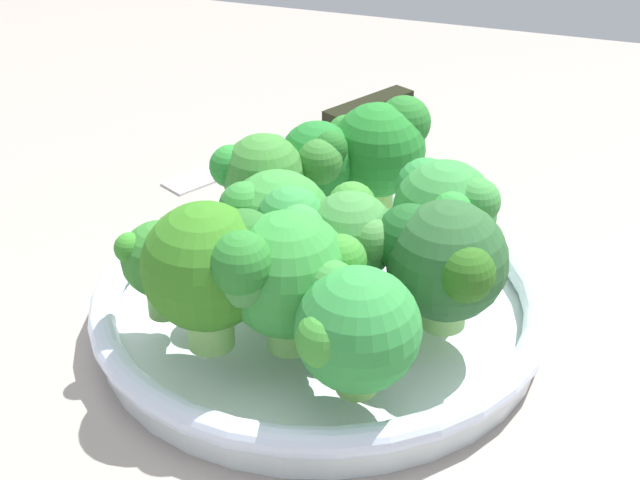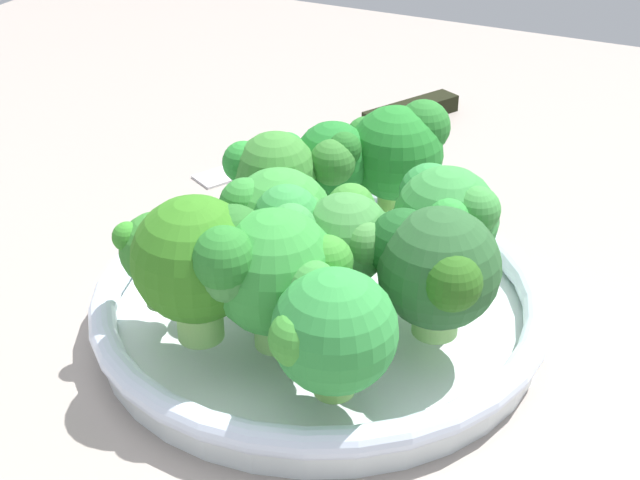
% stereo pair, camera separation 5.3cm
% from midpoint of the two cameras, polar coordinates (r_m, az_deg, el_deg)
% --- Properties ---
extents(ground_plane, '(1.30, 1.30, 0.03)m').
position_cam_midpoint_polar(ground_plane, '(0.55, -4.70, -7.78)').
color(ground_plane, gray).
extents(bowl, '(0.27, 0.27, 0.03)m').
position_cam_midpoint_polar(bowl, '(0.55, -2.75, -4.08)').
color(bowl, silver).
rests_on(bowl, ground_plane).
extents(broccoli_floret_0, '(0.07, 0.07, 0.07)m').
position_cam_midpoint_polar(broccoli_floret_0, '(0.52, -5.42, 0.94)').
color(broccoli_floret_0, '#7CB25E').
rests_on(broccoli_floret_0, bowl).
extents(broccoli_floret_1, '(0.07, 0.07, 0.08)m').
position_cam_midpoint_polar(broccoli_floret_1, '(0.47, -9.75, -1.66)').
color(broccoli_floret_1, '#98D76F').
rests_on(broccoli_floret_1, bowl).
extents(broccoli_floret_2, '(0.06, 0.06, 0.07)m').
position_cam_midpoint_polar(broccoli_floret_2, '(0.44, -1.36, -5.56)').
color(broccoli_floret_2, '#83C157').
rests_on(broccoli_floret_2, bowl).
extents(broccoli_floret_3, '(0.06, 0.07, 0.07)m').
position_cam_midpoint_polar(broccoli_floret_3, '(0.61, 1.23, 5.74)').
color(broccoli_floret_3, '#8ECB58').
rests_on(broccoli_floret_3, bowl).
extents(broccoli_floret_4, '(0.06, 0.06, 0.08)m').
position_cam_midpoint_polar(broccoli_floret_4, '(0.52, 4.78, 1.72)').
color(broccoli_floret_4, '#7CB959').
rests_on(broccoli_floret_4, bowl).
extents(broccoli_floret_5, '(0.06, 0.06, 0.07)m').
position_cam_midpoint_polar(broccoli_floret_5, '(0.58, -6.27, 3.93)').
color(broccoli_floret_5, '#8FCD70').
rests_on(broccoli_floret_5, bowl).
extents(broccoli_floret_6, '(0.07, 0.07, 0.08)m').
position_cam_midpoint_polar(broccoli_floret_6, '(0.47, -5.30, -2.15)').
color(broccoli_floret_6, '#7EC05D').
rests_on(broccoli_floret_6, bowl).
extents(broccoli_floret_7, '(0.07, 0.07, 0.07)m').
position_cam_midpoint_polar(broccoli_floret_7, '(0.49, 4.58, -1.17)').
color(broccoli_floret_7, '#91CB68').
rests_on(broccoli_floret_7, bowl).
extents(broccoli_floret_8, '(0.04, 0.04, 0.06)m').
position_cam_midpoint_polar(broccoli_floret_8, '(0.51, -12.79, -1.16)').
color(broccoli_floret_8, '#82C05F').
rests_on(broccoli_floret_8, bowl).
extents(broccoli_floret_9, '(0.06, 0.05, 0.06)m').
position_cam_midpoint_polar(broccoli_floret_9, '(0.59, -2.63, 4.83)').
color(broccoli_floret_9, '#85BD5B').
rests_on(broccoli_floret_9, bowl).
extents(broccoli_floret_10, '(0.05, 0.05, 0.07)m').
position_cam_midpoint_polar(broccoli_floret_10, '(0.50, -0.92, 0.07)').
color(broccoli_floret_10, '#95DA68').
rests_on(broccoli_floret_10, bowl).
extents(knife, '(0.25, 0.14, 0.01)m').
position_cam_midpoint_polar(knife, '(0.81, -1.19, 7.08)').
color(knife, silver).
rests_on(knife, ground_plane).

